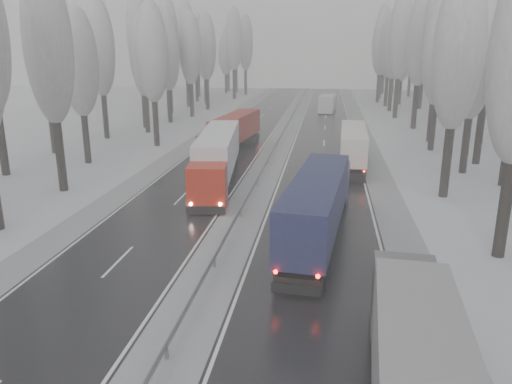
% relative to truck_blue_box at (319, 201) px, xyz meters
% --- Properties ---
extents(carriageway_right, '(7.50, 200.00, 0.03)m').
position_rel_truck_blue_box_xyz_m(carriageway_right, '(0.05, 13.31, -2.37)').
color(carriageway_right, black).
rests_on(carriageway_right, ground).
extents(carriageway_left, '(7.50, 200.00, 0.03)m').
position_rel_truck_blue_box_xyz_m(carriageway_left, '(-10.45, 13.31, -2.37)').
color(carriageway_left, black).
rests_on(carriageway_left, ground).
extents(median_slush, '(3.00, 200.00, 0.04)m').
position_rel_truck_blue_box_xyz_m(median_slush, '(-5.20, 13.31, -2.36)').
color(median_slush, '#999BA1').
rests_on(median_slush, ground).
extents(shoulder_right, '(2.40, 200.00, 0.04)m').
position_rel_truck_blue_box_xyz_m(shoulder_right, '(5.00, 13.31, -2.36)').
color(shoulder_right, '#999BA1').
rests_on(shoulder_right, ground).
extents(shoulder_left, '(2.40, 200.00, 0.04)m').
position_rel_truck_blue_box_xyz_m(shoulder_left, '(-15.40, 13.31, -2.36)').
color(shoulder_left, '#999BA1').
rests_on(shoulder_left, ground).
extents(median_guardrail, '(0.12, 200.00, 0.76)m').
position_rel_truck_blue_box_xyz_m(median_guardrail, '(-5.20, 13.30, -1.79)').
color(median_guardrail, slate).
rests_on(median_guardrail, ground).
extents(tree_18, '(3.60, 3.60, 16.58)m').
position_rel_truck_blue_box_xyz_m(tree_18, '(9.31, 10.35, 8.32)').
color(tree_18, black).
rests_on(tree_18, ground).
extents(tree_20, '(3.60, 3.60, 15.71)m').
position_rel_truck_blue_box_xyz_m(tree_20, '(12.70, 18.48, 7.76)').
color(tree_20, black).
rests_on(tree_20, ground).
extents(tree_21, '(3.60, 3.60, 18.62)m').
position_rel_truck_blue_box_xyz_m(tree_21, '(14.92, 22.48, 9.62)').
color(tree_21, black).
rests_on(tree_21, ground).
extents(tree_22, '(3.60, 3.60, 15.86)m').
position_rel_truck_blue_box_xyz_m(tree_22, '(11.82, 28.91, 7.86)').
color(tree_22, black).
rests_on(tree_22, ground).
extents(tree_23, '(3.60, 3.60, 13.55)m').
position_rel_truck_blue_box_xyz_m(tree_23, '(18.11, 32.91, 6.38)').
color(tree_23, black).
rests_on(tree_23, ground).
extents(tree_24, '(3.60, 3.60, 20.49)m').
position_rel_truck_blue_box_xyz_m(tree_24, '(12.70, 34.33, 10.80)').
color(tree_24, black).
rests_on(tree_24, ground).
extents(tree_25, '(3.60, 3.60, 19.44)m').
position_rel_truck_blue_box_xyz_m(tree_25, '(19.61, 38.33, 10.14)').
color(tree_25, black).
rests_on(tree_25, ground).
extents(tree_26, '(3.60, 3.60, 18.78)m').
position_rel_truck_blue_box_xyz_m(tree_26, '(12.36, 44.58, 9.72)').
color(tree_26, black).
rests_on(tree_26, ground).
extents(tree_27, '(3.60, 3.60, 17.62)m').
position_rel_truck_blue_box_xyz_m(tree_27, '(19.52, 48.58, 8.98)').
color(tree_27, black).
rests_on(tree_27, ground).
extents(tree_28, '(3.60, 3.60, 19.62)m').
position_rel_truck_blue_box_xyz_m(tree_28, '(11.14, 55.27, 10.25)').
color(tree_28, black).
rests_on(tree_28, ground).
extents(tree_29, '(3.60, 3.60, 18.11)m').
position_rel_truck_blue_box_xyz_m(tree_29, '(18.51, 59.27, 9.29)').
color(tree_29, black).
rests_on(tree_29, ground).
extents(tree_30, '(3.60, 3.60, 17.86)m').
position_rel_truck_blue_box_xyz_m(tree_30, '(11.36, 65.02, 9.13)').
color(tree_30, black).
rests_on(tree_30, ground).
extents(tree_31, '(3.60, 3.60, 18.58)m').
position_rel_truck_blue_box_xyz_m(tree_31, '(17.28, 69.02, 9.59)').
color(tree_31, black).
rests_on(tree_31, ground).
extents(tree_32, '(3.60, 3.60, 17.33)m').
position_rel_truck_blue_box_xyz_m(tree_32, '(11.43, 72.53, 8.80)').
color(tree_32, black).
rests_on(tree_32, ground).
extents(tree_33, '(3.60, 3.60, 14.33)m').
position_rel_truck_blue_box_xyz_m(tree_33, '(14.57, 76.53, 6.88)').
color(tree_33, black).
rests_on(tree_33, ground).
extents(tree_34, '(3.60, 3.60, 17.63)m').
position_rel_truck_blue_box_xyz_m(tree_34, '(10.53, 79.63, 8.99)').
color(tree_34, black).
rests_on(tree_34, ground).
extents(tree_35, '(3.60, 3.60, 18.25)m').
position_rel_truck_blue_box_xyz_m(tree_35, '(19.74, 83.63, 9.38)').
color(tree_35, black).
rests_on(tree_35, ground).
extents(tree_36, '(3.60, 3.60, 20.23)m').
position_rel_truck_blue_box_xyz_m(tree_36, '(11.84, 89.47, 10.64)').
color(tree_36, black).
rests_on(tree_36, ground).
extents(tree_37, '(3.60, 3.60, 16.37)m').
position_rel_truck_blue_box_xyz_m(tree_37, '(18.82, 93.47, 8.18)').
color(tree_37, black).
rests_on(tree_37, ground).
extents(tree_38, '(3.60, 3.60, 17.97)m').
position_rel_truck_blue_box_xyz_m(tree_38, '(13.53, 100.04, 9.20)').
color(tree_38, black).
rests_on(tree_38, ground).
extents(tree_39, '(3.60, 3.60, 16.19)m').
position_rel_truck_blue_box_xyz_m(tree_39, '(16.35, 104.04, 8.07)').
color(tree_39, black).
rests_on(tree_39, ground).
extents(tree_58, '(3.60, 3.60, 17.21)m').
position_rel_truck_blue_box_xyz_m(tree_58, '(-20.33, 7.88, 8.72)').
color(tree_58, black).
rests_on(tree_58, ground).
extents(tree_60, '(3.60, 3.60, 14.84)m').
position_rel_truck_blue_box_xyz_m(tree_60, '(-22.95, 17.51, 7.21)').
color(tree_60, black).
rests_on(tree_60, ground).
extents(tree_61, '(3.60, 3.60, 13.95)m').
position_rel_truck_blue_box_xyz_m(tree_61, '(-28.72, 21.51, 6.63)').
color(tree_61, black).
rests_on(tree_61, ground).
extents(tree_62, '(3.60, 3.60, 16.04)m').
position_rel_truck_blue_box_xyz_m(tree_62, '(-19.14, 27.04, 7.97)').
color(tree_62, black).
rests_on(tree_62, ground).
extents(tree_63, '(3.60, 3.60, 16.88)m').
position_rel_truck_blue_box_xyz_m(tree_63, '(-27.05, 31.04, 8.51)').
color(tree_63, black).
rests_on(tree_63, ground).
extents(tree_64, '(3.60, 3.60, 15.42)m').
position_rel_truck_blue_box_xyz_m(tree_64, '(-23.46, 36.03, 7.57)').
color(tree_64, black).
rests_on(tree_64, ground).
extents(tree_65, '(3.60, 3.60, 19.48)m').
position_rel_truck_blue_box_xyz_m(tree_65, '(-25.25, 40.03, 10.16)').
color(tree_65, black).
rests_on(tree_65, ground).
extents(tree_66, '(3.60, 3.60, 15.23)m').
position_rel_truck_blue_box_xyz_m(tree_66, '(-23.36, 45.66, 7.45)').
color(tree_66, black).
rests_on(tree_66, ground).
extents(tree_67, '(3.60, 3.60, 17.09)m').
position_rel_truck_blue_box_xyz_m(tree_67, '(-24.74, 49.66, 8.65)').
color(tree_67, black).
rests_on(tree_67, ground).
extents(tree_68, '(3.60, 3.60, 16.65)m').
position_rel_truck_blue_box_xyz_m(tree_68, '(-21.78, 52.42, 8.36)').
color(tree_68, black).
rests_on(tree_68, ground).
extents(tree_69, '(3.60, 3.60, 19.35)m').
position_rel_truck_blue_box_xyz_m(tree_69, '(-26.62, 56.42, 10.08)').
color(tree_69, black).
rests_on(tree_69, ground).
extents(tree_70, '(3.60, 3.60, 17.09)m').
position_rel_truck_blue_box_xyz_m(tree_70, '(-21.53, 62.50, 8.64)').
color(tree_70, black).
rests_on(tree_70, ground).
extents(tree_71, '(3.60, 3.60, 19.61)m').
position_rel_truck_blue_box_xyz_m(tree_71, '(-26.29, 66.50, 10.24)').
color(tree_71, black).
rests_on(tree_71, ground).
extents(tree_72, '(3.60, 3.60, 15.11)m').
position_rel_truck_blue_box_xyz_m(tree_72, '(-24.13, 71.85, 7.38)').
color(tree_72, black).
rests_on(tree_72, ground).
extents(tree_73, '(3.60, 3.60, 17.22)m').
position_rel_truck_blue_box_xyz_m(tree_73, '(-27.02, 75.85, 8.72)').
color(tree_73, black).
rests_on(tree_73, ground).
extents(tree_74, '(3.60, 3.60, 19.68)m').
position_rel_truck_blue_box_xyz_m(tree_74, '(-20.27, 82.64, 10.29)').
color(tree_74, black).
rests_on(tree_74, ground).
extents(tree_75, '(3.60, 3.60, 18.60)m').
position_rel_truck_blue_box_xyz_m(tree_75, '(-29.40, 86.64, 9.60)').
color(tree_75, black).
rests_on(tree_75, ground).
extents(tree_76, '(3.60, 3.60, 18.55)m').
position_rel_truck_blue_box_xyz_m(tree_76, '(-19.25, 92.03, 9.57)').
color(tree_76, black).
rests_on(tree_76, ground).
extents(tree_77, '(3.60, 3.60, 14.32)m').
position_rel_truck_blue_box_xyz_m(tree_77, '(-24.86, 96.03, 6.88)').
color(tree_77, black).
rests_on(tree_77, ground).
extents(tree_78, '(3.60, 3.60, 19.55)m').
position_rel_truck_blue_box_xyz_m(tree_78, '(-22.76, 98.62, 10.21)').
color(tree_78, black).
rests_on(tree_78, ground).
extents(tree_79, '(3.60, 3.60, 17.07)m').
position_rel_truck_blue_box_xyz_m(tree_79, '(-25.53, 102.62, 8.63)').
color(tree_79, black).
rests_on(tree_79, ground).
extents(truck_blue_box, '(4.12, 16.06, 4.08)m').
position_rel_truck_blue_box_xyz_m(truck_blue_box, '(0.00, 0.00, 0.00)').
color(truck_blue_box, '#1D1C46').
rests_on(truck_blue_box, ground).
extents(truck_cream_box, '(2.71, 14.37, 3.67)m').
position_rel_truck_blue_box_xyz_m(truck_cream_box, '(2.85, 20.43, -0.24)').
color(truck_cream_box, beige).
rests_on(truck_cream_box, ground).
extents(box_truck_distant, '(3.21, 8.30, 3.03)m').
position_rel_truck_blue_box_xyz_m(box_truck_distant, '(0.28, 61.37, -0.84)').
color(box_truck_distant, silver).
rests_on(box_truck_distant, ground).
extents(truck_red_white, '(4.51, 16.82, 4.28)m').
position_rel_truck_blue_box_xyz_m(truck_red_white, '(-8.50, 11.19, 0.11)').
color(truck_red_white, '#AA1A09').
rests_on(truck_red_white, ground).
extents(truck_red_red, '(4.08, 15.19, 3.86)m').
position_rel_truck_blue_box_xyz_m(truck_red_red, '(-9.79, 25.00, -0.13)').
color(truck_red_red, '#AC1F09').
rests_on(truck_red_red, ground).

